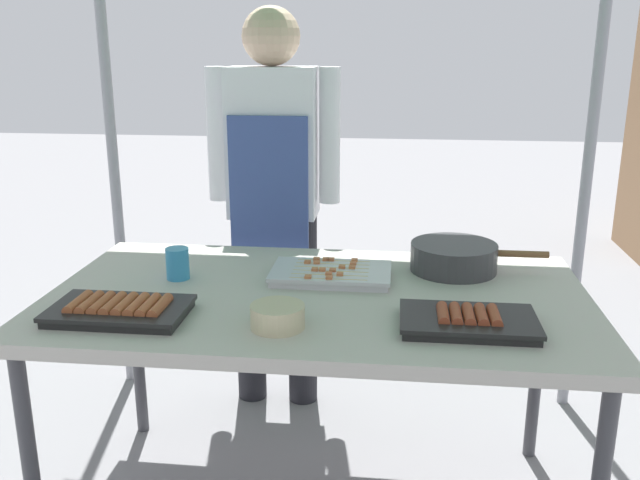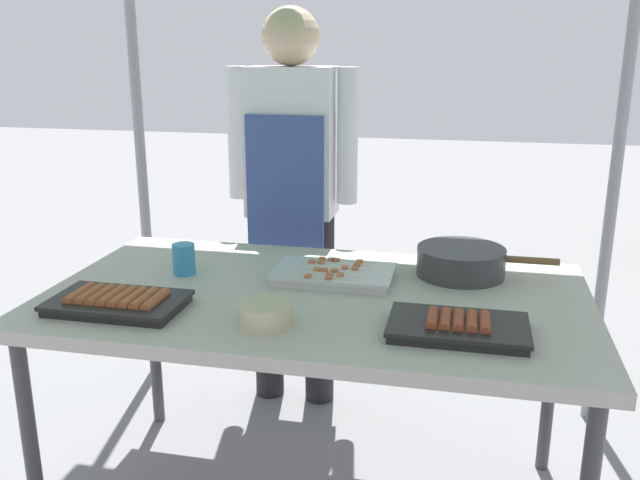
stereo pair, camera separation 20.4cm
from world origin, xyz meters
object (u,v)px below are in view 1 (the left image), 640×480
Objects in this scene: tray_grilled_sausages at (468,321)px; condiment_bowl at (278,316)px; tray_pork_links at (119,310)px; drink_cup_near_edge at (178,264)px; stall_table at (318,309)px; vendor_woman at (274,181)px; cooking_wok at (454,256)px; tray_meat_skewers at (331,274)px.

tray_grilled_sausages is 2.48× the size of condiment_bowl.
tray_pork_links is 3.71× the size of drink_cup_near_edge.
tray_pork_links is at bearing 177.33° from condiment_bowl.
vendor_woman is (-0.26, 0.70, 0.25)m from stall_table.
stall_table is 0.47m from drink_cup_near_edge.
cooking_wok is at bearing 28.43° from tray_pork_links.
tray_grilled_sausages is 0.22× the size of vendor_woman.
tray_pork_links is (-0.54, -0.37, 0.00)m from tray_meat_skewers.
tray_grilled_sausages is at bearing 1.97° from tray_pork_links.
condiment_bowl is at bearing -104.35° from tray_meat_skewers.
vendor_woman reaches higher than condiment_bowl.
condiment_bowl is 1.44× the size of drink_cup_near_edge.
cooking_wok is at bearing 18.24° from tray_meat_skewers.
condiment_bowl is 0.51m from drink_cup_near_edge.
stall_table is 4.51× the size of tray_grilled_sausages.
drink_cup_near_edge is (-0.87, -0.18, 0.00)m from cooking_wok.
condiment_bowl is at bearing -133.18° from cooking_wok.
cooking_wok is (0.93, 0.50, 0.03)m from tray_pork_links.
vendor_woman reaches higher than cooking_wok.
drink_cup_near_edge reaches higher than tray_meat_skewers.
tray_pork_links is 0.99m from vendor_woman.
tray_grilled_sausages is at bearing -89.61° from cooking_wok.
cooking_wok reaches higher than condiment_bowl.
vendor_woman is at bearing 146.76° from cooking_wok.
vendor_woman reaches higher than drink_cup_near_edge.
drink_cup_near_edge is 0.06× the size of vendor_woman.
condiment_bowl reaches higher than tray_meat_skewers.
tray_meat_skewers is 1.01× the size of tray_pork_links.
vendor_woman is at bearing 100.68° from condiment_bowl.
tray_grilled_sausages is 0.52m from tray_meat_skewers.
drink_cup_near_edge is at bearing 79.49° from tray_pork_links.
stall_table is 0.50m from cooking_wok.
condiment_bowl reaches higher than tray_grilled_sausages.
tray_grilled_sausages and tray_pork_links have the same top height.
tray_pork_links is 1.06m from cooking_wok.
cooking_wok is at bearing 146.76° from vendor_woman.
drink_cup_near_edge reaches higher than cooking_wok.
cooking_wok is 0.89m from drink_cup_near_edge.
cooking_wok is (0.39, 0.13, 0.03)m from tray_meat_skewers.
cooking_wok is (0.42, 0.26, 0.10)m from stall_table.
vendor_woman is at bearing 74.82° from tray_pork_links.
tray_pork_links reaches higher than stall_table.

